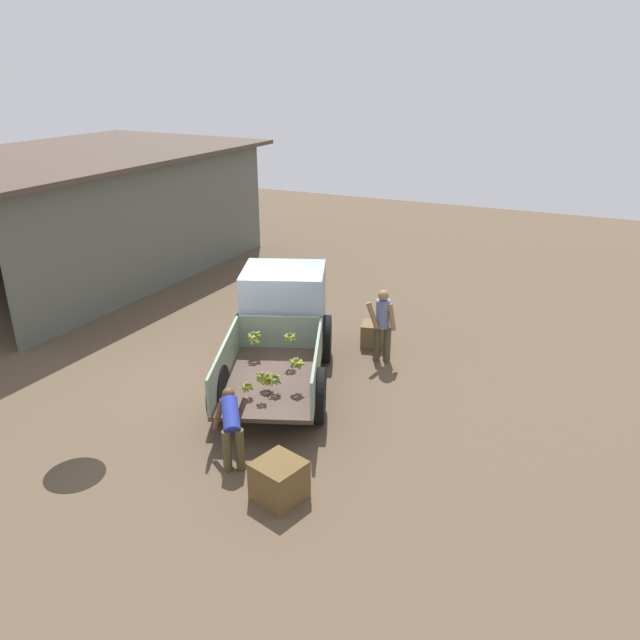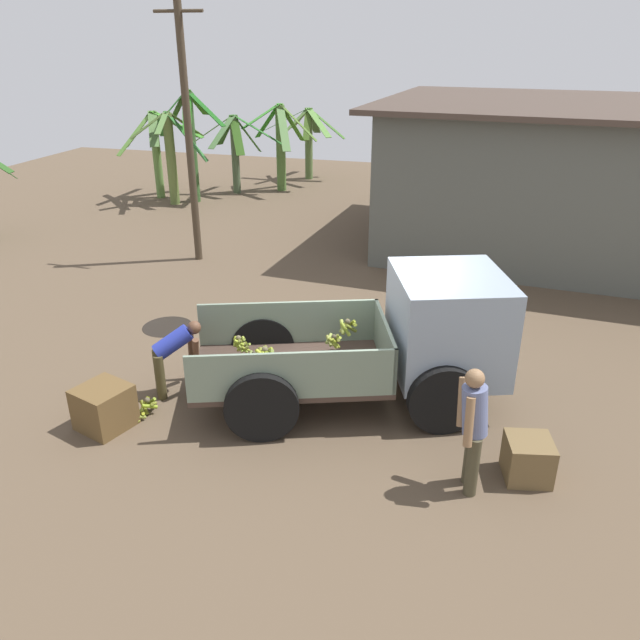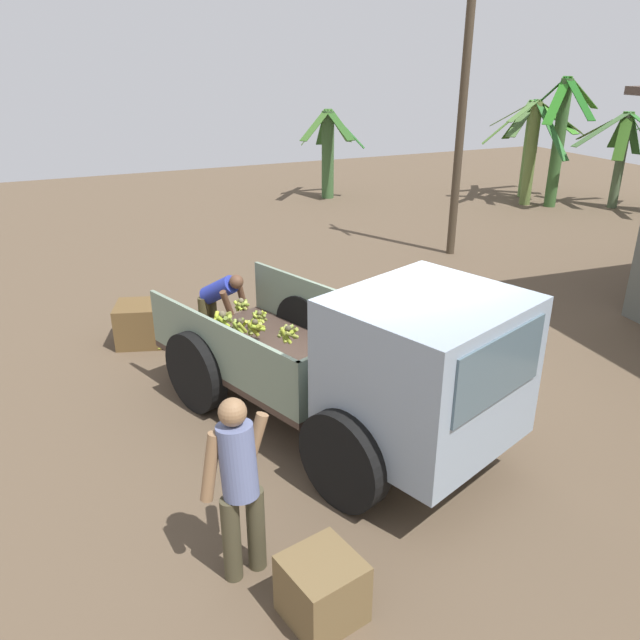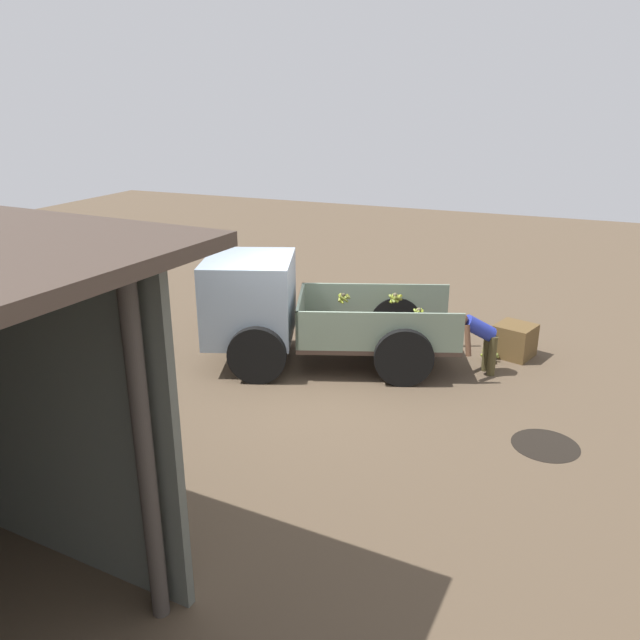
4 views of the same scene
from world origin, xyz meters
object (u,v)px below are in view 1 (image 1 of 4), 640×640
object	(u,v)px
person_foreground_visitor	(383,322)
banana_bunch_on_ground_0	(274,476)
wooden_crate_1	(374,334)
cargo_truck	(282,319)
banana_bunch_on_ground_1	(263,468)
wooden_crate_0	(279,480)
person_worker_loading	(231,424)

from	to	relation	value
person_foreground_visitor	banana_bunch_on_ground_0	bearing A→B (deg)	-11.73
wooden_crate_1	banana_bunch_on_ground_0	bearing A→B (deg)	-177.66
cargo_truck	wooden_crate_1	xyz separation A→B (m)	(1.68, -1.45, -0.77)
banana_bunch_on_ground_1	wooden_crate_0	bearing A→B (deg)	-129.02
banana_bunch_on_ground_1	banana_bunch_on_ground_0	bearing A→B (deg)	-103.98
wooden_crate_1	person_worker_loading	bearing A→B (deg)	173.14
person_worker_loading	wooden_crate_1	world-z (taller)	person_worker_loading
cargo_truck	wooden_crate_0	size ratio (longest dim) A/B	7.25
cargo_truck	person_foreground_visitor	bearing A→B (deg)	-82.33
person_worker_loading	wooden_crate_1	bearing A→B (deg)	-42.23
cargo_truck	banana_bunch_on_ground_0	xyz separation A→B (m)	(-3.60, -1.67, -0.95)
person_foreground_visitor	wooden_crate_0	xyz separation A→B (m)	(-4.91, -0.07, -0.59)
banana_bunch_on_ground_1	person_foreground_visitor	bearing A→B (deg)	-5.19
person_worker_loading	person_foreground_visitor	bearing A→B (deg)	-48.45
cargo_truck	person_worker_loading	bearing A→B (deg)	173.51
person_worker_loading	wooden_crate_0	xyz separation A→B (m)	(-0.51, -1.09, -0.39)
wooden_crate_0	wooden_crate_1	distance (m)	5.63
banana_bunch_on_ground_0	banana_bunch_on_ground_1	size ratio (longest dim) A/B	0.82
banana_bunch_on_ground_1	wooden_crate_1	xyz separation A→B (m)	(5.23, -0.00, 0.13)
person_foreground_visitor	person_worker_loading	world-z (taller)	person_foreground_visitor
person_worker_loading	wooden_crate_1	xyz separation A→B (m)	(5.10, -0.61, -0.43)
person_foreground_visitor	person_worker_loading	bearing A→B (deg)	-22.39
banana_bunch_on_ground_0	wooden_crate_0	distance (m)	0.48
banana_bunch_on_ground_0	wooden_crate_1	xyz separation A→B (m)	(5.28, 0.22, 0.18)
person_worker_loading	banana_bunch_on_ground_0	size ratio (longest dim) A/B	4.52
cargo_truck	banana_bunch_on_ground_1	xyz separation A→B (m)	(-3.54, -1.45, -0.90)
banana_bunch_on_ground_1	wooden_crate_0	xyz separation A→B (m)	(-0.39, -0.48, 0.17)
person_foreground_visitor	wooden_crate_1	size ratio (longest dim) A/B	2.98
person_foreground_visitor	banana_bunch_on_ground_1	world-z (taller)	person_foreground_visitor
person_worker_loading	wooden_crate_0	world-z (taller)	person_worker_loading
person_worker_loading	banana_bunch_on_ground_0	world-z (taller)	person_worker_loading
person_worker_loading	wooden_crate_1	distance (m)	5.16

